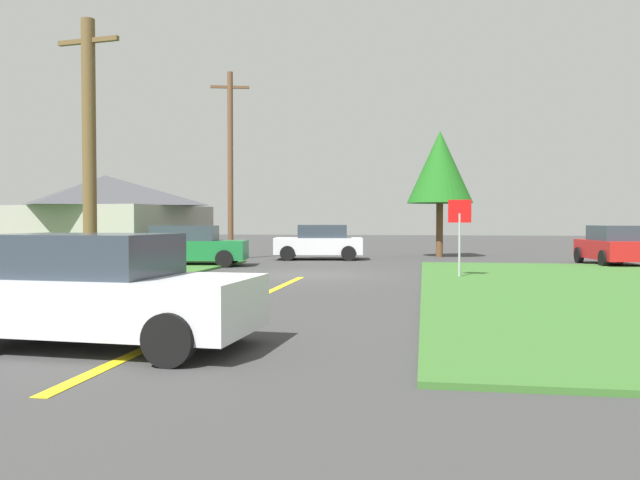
{
  "coord_description": "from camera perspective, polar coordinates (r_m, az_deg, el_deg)",
  "views": [
    {
      "loc": [
        3.86,
        -20.85,
        1.81
      ],
      "look_at": [
        -0.13,
        3.53,
        1.06
      ],
      "focal_mm": 35.67,
      "sensor_mm": 36.0,
      "label": 1
    }
  ],
  "objects": [
    {
      "name": "car_approaching_junction",
      "position": [
        29.58,
        -0.04,
        -0.21
      ],
      "size": [
        4.29,
        2.59,
        1.62
      ],
      "rotation": [
        0.0,
        0.0,
        3.28
      ],
      "color": "silver",
      "rests_on": "ground"
    },
    {
      "name": "stop_sign",
      "position": [
        20.16,
        12.42,
        1.44
      ],
      "size": [
        0.7,
        0.18,
        2.46
      ],
      "rotation": [
        0.0,
        0.0,
        2.93
      ],
      "color": "#9EA0A8",
      "rests_on": "ground"
    },
    {
      "name": "car_behind_on_main_road",
      "position": [
        9.65,
        -19.2,
        -4.32
      ],
      "size": [
        4.42,
        2.34,
        1.62
      ],
      "rotation": [
        0.0,
        0.0,
        -0.06
      ],
      "color": "silver",
      "rests_on": "ground"
    },
    {
      "name": "lane_stripe_center",
      "position": [
        13.54,
        -7.4,
        -5.93
      ],
      "size": [
        0.2,
        14.0,
        0.01
      ],
      "primitive_type": "cube",
      "color": "yellow",
      "rests_on": "ground"
    },
    {
      "name": "car_on_crossroad",
      "position": [
        28.28,
        24.81,
        -0.46
      ],
      "size": [
        2.24,
        4.29,
        1.62
      ],
      "rotation": [
        0.0,
        0.0,
        1.66
      ],
      "color": "red",
      "rests_on": "ground"
    },
    {
      "name": "utility_pole_near",
      "position": [
        17.72,
        -19.99,
        7.43
      ],
      "size": [
        1.8,
        0.37,
        7.03
      ],
      "color": "brown",
      "rests_on": "ground"
    },
    {
      "name": "ground_plane",
      "position": [
        21.28,
        -1.19,
        -3.14
      ],
      "size": [
        120.0,
        120.0,
        0.0
      ],
      "primitive_type": "plane",
      "color": "#393939"
    },
    {
      "name": "oak_tree_left",
      "position": [
        32.26,
        10.71,
        6.42
      ],
      "size": [
        3.26,
        3.26,
        6.28
      ],
      "color": "brown",
      "rests_on": "ground"
    },
    {
      "name": "utility_pole_mid",
      "position": [
        30.25,
        -8.05,
        6.87
      ],
      "size": [
        1.77,
        0.58,
        8.76
      ],
      "color": "brown",
      "rests_on": "ground"
    },
    {
      "name": "barn",
      "position": [
        32.56,
        -18.68,
        1.99
      ],
      "size": [
        9.27,
        7.98,
        4.01
      ],
      "color": "gray",
      "rests_on": "ground"
    },
    {
      "name": "parked_car_near_building",
      "position": [
        25.95,
        -11.72,
        -0.52
      ],
      "size": [
        4.72,
        2.47,
        1.62
      ],
      "rotation": [
        0.0,
        0.0,
        0.14
      ],
      "color": "#196B33",
      "rests_on": "ground"
    }
  ]
}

